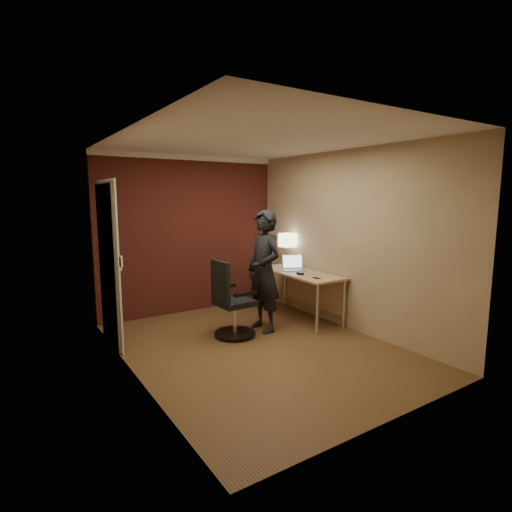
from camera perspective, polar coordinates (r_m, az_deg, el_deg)
name	(u,v)px	position (r m, az deg, el deg)	size (l,w,h in m)	color
room	(184,230)	(6.01, -10.19, 3.69)	(4.00, 4.00, 4.00)	brown
desk	(303,280)	(6.13, 6.74, -3.38)	(0.60, 1.50, 0.73)	tan
desk_lamp	(287,241)	(6.52, 4.52, 2.21)	(0.22, 0.22, 0.54)	silver
laptop	(293,266)	(6.23, 5.33, -1.38)	(0.41, 0.37, 0.23)	silver
mouse	(300,273)	(5.86, 6.34, -2.49)	(0.06, 0.10, 0.03)	black
phone	(316,278)	(5.61, 8.63, -3.13)	(0.06, 0.12, 0.01)	black
office_chair	(231,304)	(5.31, -3.65, -6.89)	(0.55, 0.58, 1.02)	black
person	(264,271)	(5.50, 1.16, -2.17)	(0.61, 0.40, 1.68)	black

